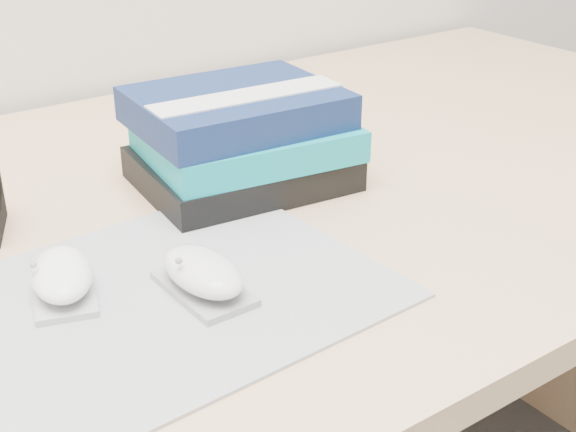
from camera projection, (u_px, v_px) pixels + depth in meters
desk at (218, 337)px, 1.04m from camera, size 1.60×0.80×0.73m
mousepad at (160, 297)px, 0.68m from camera, size 0.38×0.31×0.00m
mouse_rear at (62, 277)px, 0.67m from camera, size 0.08×0.10×0.04m
mouse_front at (203, 274)px, 0.68m from camera, size 0.06×0.10×0.04m
book_stack at (241, 139)px, 0.88m from camera, size 0.24×0.20×0.11m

